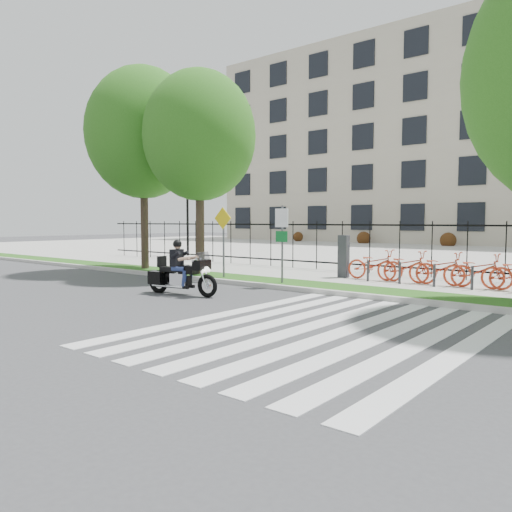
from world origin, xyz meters
The scene contains 13 objects.
ground centered at (0.00, 0.00, 0.00)m, with size 120.00×120.00×0.00m, color #3C3C3F.
curb centered at (0.00, 4.10, 0.07)m, with size 60.00×0.20×0.15m, color #AEABA3.
grass_verge centered at (0.00, 4.95, 0.07)m, with size 60.00×1.50×0.15m, color #1D4B12.
sidewalk centered at (0.00, 7.45, 0.07)m, with size 60.00×3.50×0.15m, color #AAA79F.
plaza centered at (0.00, 25.00, 0.05)m, with size 80.00×34.00×0.10m, color #AAA79F.
crosswalk_stripes centered at (4.83, 0.00, 0.01)m, with size 5.70×8.00×0.01m, color silver, non-canonical shape.
iron_fence centered at (0.00, 9.20, 1.15)m, with size 30.00×0.06×2.00m, color black, non-canonical shape.
lamp_post_left centered at (-12.00, 12.00, 3.21)m, with size 1.06×0.70×4.25m.
street_tree_0 centered at (-7.06, 4.95, 5.81)m, with size 4.75×4.75×8.40m.
street_tree_1 centered at (-3.72, 4.95, 5.34)m, with size 4.26×4.26×7.65m.
sign_pole_regulatory centered at (0.41, 4.58, 1.74)m, with size 0.50×0.09×2.50m.
sign_pole_warning centered at (-2.18, 4.58, 1.74)m, with size 0.78×0.09×2.49m.
motorcycle_rider centered at (-0.88, 1.40, 0.64)m, with size 2.50×0.89×1.94m.
Camera 1 is at (9.94, -8.38, 2.14)m, focal length 35.00 mm.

